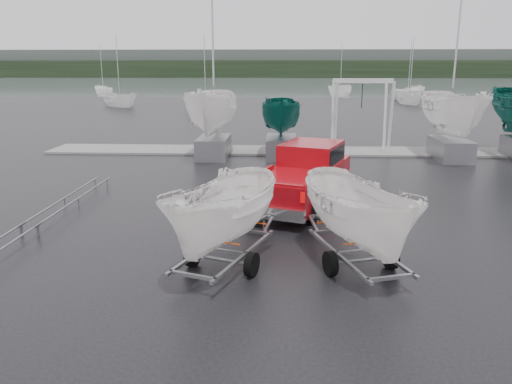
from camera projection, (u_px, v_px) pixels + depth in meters
The scene contains 19 objects.
ground_plane at pixel (332, 221), 16.11m from camera, with size 120.00×120.00×0.00m, color black.
lake at pixel (290, 86), 112.82m from camera, with size 300.00×300.00×0.00m, color slate.
dock at pixel (310, 151), 28.67m from camera, with size 30.00×3.00×0.12m, color gray.
treeline at pixel (287, 69), 179.75m from camera, with size 300.00×8.00×6.00m, color black.
far_hill at pixel (287, 63), 186.99m from camera, with size 300.00×6.00×10.00m, color #4C5651.
pickup_truck at pixel (305, 173), 18.05m from camera, with size 4.09×6.61×2.08m.
trailer_hitched at pixel (223, 155), 11.67m from camera, with size 2.32×3.79×5.24m.
trailer_parked at pixel (363, 156), 11.63m from camera, with size 2.26×3.79×5.24m.
boat_hoist at pixel (362, 105), 27.88m from camera, with size 3.30×2.18×4.12m.
keelboat_0 at pixel (212, 80), 26.00m from camera, with size 2.56×3.20×10.73m.
keelboat_1 at pixel (282, 96), 26.21m from camera, with size 2.09×3.20×6.66m.
keelboat_2 at pixel (457, 82), 25.39m from camera, with size 2.53×3.20×10.70m.
mast_rack_0 at pixel (71, 198), 17.44m from camera, with size 0.56×6.50×0.06m.
moored_boat_0 at pixel (120, 106), 59.04m from camera, with size 3.72×3.73×11.46m.
moored_boat_1 at pixel (206, 108), 56.95m from camera, with size 3.75×3.81×12.03m.
moored_boat_2 at pixel (409, 104), 62.26m from camera, with size 2.42×2.47×10.84m.
moored_boat_3 at pixel (407, 99), 71.66m from camera, with size 4.01×4.01×11.72m.
moored_boat_4 at pixel (104, 95), 79.88m from camera, with size 3.22×3.24×11.08m.
moored_boat_5 at pixel (340, 96), 78.19m from camera, with size 3.76×3.80×11.78m.
Camera 1 is at (-1.67, -15.48, 4.92)m, focal length 35.00 mm.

